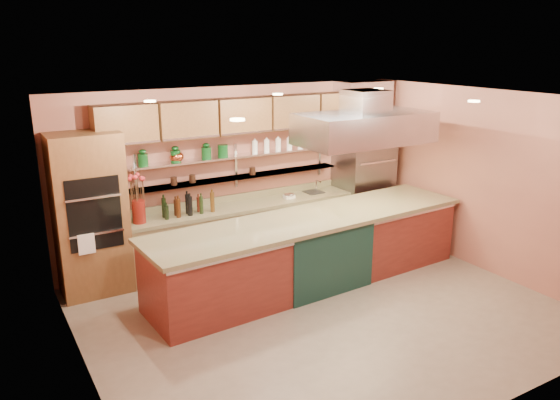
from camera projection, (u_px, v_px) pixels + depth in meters
floor at (323, 312)px, 7.29m from camera, size 6.00×5.00×0.02m
ceiling at (328, 100)px, 6.50m from camera, size 6.00×5.00×0.02m
wall_back at (238, 172)px, 8.96m from camera, size 6.00×0.04×2.80m
wall_front at (488, 285)px, 4.83m from camera, size 6.00×0.04×2.80m
wall_left at (79, 257)px, 5.44m from camera, size 0.04×5.00×2.80m
wall_right at (486, 182)px, 8.36m from camera, size 0.04×5.00×2.80m
oven_stack at (90, 215)px, 7.58m from camera, size 0.95×0.64×2.30m
refrigerator at (363, 180)px, 9.91m from camera, size 0.95×0.72×2.10m
back_counter at (245, 232)px, 8.95m from camera, size 3.84×0.64×0.93m
wall_shelf_lower at (239, 177)px, 8.85m from camera, size 3.60×0.26×0.03m
wall_shelf_upper at (238, 156)px, 8.75m from camera, size 3.60×0.26×0.03m
upper_cabinets at (242, 116)px, 8.55m from camera, size 4.60×0.36×0.55m
range_hood at (365, 128)px, 7.98m from camera, size 2.00×1.00×0.45m
ceiling_downlights at (319, 101)px, 6.68m from camera, size 4.00×2.80×0.02m
island at (312, 250)px, 8.02m from camera, size 4.99×1.34×1.03m
flower_vase at (139, 211)px, 7.89m from camera, size 0.25×0.25×0.34m
oil_bottle_cluster at (189, 206)px, 8.27m from camera, size 0.88×0.55×0.27m
kitchen_scale at (289, 195)px, 9.17m from camera, size 0.19×0.16×0.10m
bar_faucet at (316, 186)px, 9.54m from camera, size 0.03×0.03×0.21m
copper_kettle at (177, 157)px, 8.22m from camera, size 0.26×0.26×0.16m
green_canister at (223, 151)px, 8.59m from camera, size 0.17×0.17×0.19m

